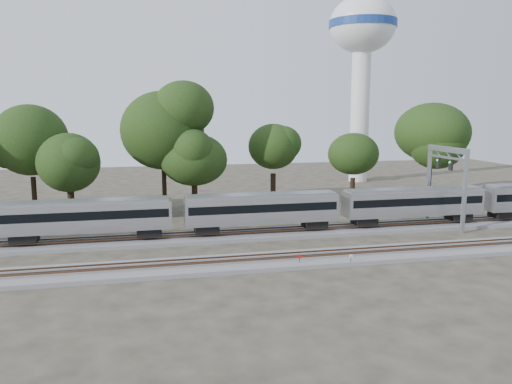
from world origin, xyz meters
TOP-DOWN VIEW (x-y plane):
  - ground at (0.00, 0.00)m, footprint 160.00×160.00m
  - track_far at (0.00, 6.00)m, footprint 160.00×5.00m
  - track_near at (0.00, -4.00)m, footprint 160.00×5.00m
  - train at (1.81, 6.00)m, footprint 87.73×3.02m
  - switch_stand_red at (2.42, -5.55)m, footprint 0.36×0.10m
  - switch_stand_white at (6.93, -6.36)m, footprint 0.35×0.07m
  - switch_lever at (8.01, -5.35)m, footprint 0.57×0.44m
  - water_tower at (29.91, 44.31)m, footprint 12.61×12.61m
  - signal_gantry at (24.01, 6.00)m, footprint 0.66×7.80m
  - tree_1 at (-24.51, 20.54)m, footprint 10.20×10.20m
  - tree_2 at (-19.70, 17.48)m, footprint 7.57×7.57m
  - tree_3 at (-8.23, 22.29)m, footprint 11.20×11.20m
  - tree_4 at (-4.34, 19.91)m, footprint 7.36×7.36m
  - tree_5 at (7.47, 23.66)m, footprint 8.69×8.69m
  - tree_6 at (18.44, 20.31)m, footprint 7.68×7.68m
  - tree_7 at (32.93, 23.90)m, footprint 10.49×10.49m

SIDE VIEW (x-z plane):
  - ground at x=0.00m, z-range 0.00..0.00m
  - switch_lever at x=8.01m, z-range 0.00..0.30m
  - track_far at x=0.00m, z-range -0.16..0.57m
  - track_near at x=0.00m, z-range -0.16..0.57m
  - switch_stand_white at x=6.93m, z-range 0.15..1.26m
  - switch_stand_red at x=2.42m, z-range 0.16..1.29m
  - train at x=1.81m, z-range 0.90..5.36m
  - signal_gantry at x=24.01m, z-range 2.17..11.66m
  - tree_4 at x=-4.34m, z-range 2.03..12.40m
  - tree_2 at x=-19.70m, z-range 2.09..12.76m
  - tree_6 at x=18.44m, z-range 2.12..12.95m
  - tree_5 at x=7.47m, z-range 2.41..14.65m
  - tree_1 at x=-24.51m, z-range 2.83..17.21m
  - tree_7 at x=32.93m, z-range 2.91..17.70m
  - tree_3 at x=-8.23m, z-range 3.12..18.91m
  - water_tower at x=29.91m, z-range 8.41..43.31m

